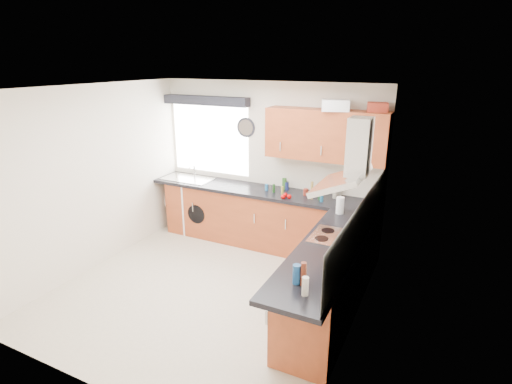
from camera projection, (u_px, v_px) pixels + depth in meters
The scene contains 40 objects.
ground_plane at pixel (209, 290), 5.09m from camera, with size 3.60×3.60×0.00m, color beige.
ceiling at pixel (201, 88), 4.30m from camera, with size 3.60×3.60×0.02m, color white.
wall_back at pixel (268, 164), 6.23m from camera, with size 3.60×0.02×2.50m, color silver.
wall_front at pixel (81, 264), 3.16m from camera, with size 3.60×0.02×2.50m, color silver.
wall_left at pixel (94, 179), 5.44m from camera, with size 0.02×3.60×2.50m, color silver.
wall_right at pixel (359, 223), 3.95m from camera, with size 0.02×3.60×2.50m, color silver.
window at pixel (210, 139), 6.57m from camera, with size 1.40×0.02×1.10m, color white.
window_blind at pixel (206, 101), 6.29m from camera, with size 1.50×0.18×0.14m, color black.
splashback at pixel (364, 219), 4.23m from camera, with size 0.01×3.00×0.54m, color white.
base_cab_back at pixel (254, 217), 6.28m from camera, with size 3.00×0.58×0.86m, color brown.
base_cab_corner at pixel (356, 236), 5.61m from camera, with size 0.60×0.60×0.86m, color brown.
base_cab_right at pixel (330, 282), 4.45m from camera, with size 0.58×2.10×0.86m, color brown.
worktop_back at pixel (260, 191), 6.09m from camera, with size 3.60×0.62×0.05m, color black.
worktop_right at pixel (327, 251), 4.19m from camera, with size 0.62×2.42×0.05m, color black.
sink at pixel (188, 176), 6.62m from camera, with size 0.84×0.46×0.10m, color #BDBDBD, non-canonical shape.
oven at pixel (333, 276), 4.59m from camera, with size 0.56×0.58×0.85m, color black.
hob_plate at pixel (335, 237), 4.43m from camera, with size 0.52×0.52×0.01m, color #BDBDBD.
extractor_hood at pixel (350, 164), 4.12m from camera, with size 0.52×0.78×0.66m, color #BDBDBD, non-canonical shape.
upper_cabinets at pixel (326, 135), 5.51m from camera, with size 1.70×0.35×0.70m, color brown.
washing_machine at pixel (206, 208), 6.67m from camera, with size 0.59×0.57×0.86m, color white.
wall_clock at pixel (246, 128), 6.21m from camera, with size 0.31×0.31×0.04m, color black.
casserole at pixel (335, 105), 5.24m from camera, with size 0.35×0.25×0.15m, color white.
storage_box at pixel (378, 107), 5.15m from camera, with size 0.26×0.22×0.12m, color #AD3422.
utensil_pot at pixel (338, 192), 5.75m from camera, with size 0.11×0.11×0.15m, color gray.
kitchen_roll at pixel (340, 205), 5.10m from camera, with size 0.10×0.10×0.22m, color white.
tomato_cluster at pixel (286, 196), 5.69m from camera, with size 0.14×0.14×0.06m, color #B20303, non-canonical shape.
jar_0 at pixel (284, 184), 6.05m from camera, with size 0.07×0.07×0.18m, color #295B20.
jar_1 at pixel (282, 190), 5.85m from camera, with size 0.04×0.04×0.12m, color olive.
jar_2 at pixel (322, 195), 5.53m from camera, with size 0.05×0.05×0.20m, color navy.
jar_3 at pixel (312, 190), 5.63m from camera, with size 0.04×0.04×0.26m, color olive.
jar_4 at pixel (335, 194), 5.68m from camera, with size 0.07×0.07×0.13m, color #9D9686.
jar_5 at pixel (306, 192), 5.81m from camera, with size 0.08×0.08×0.10m, color maroon.
jar_6 at pixel (320, 191), 5.59m from camera, with size 0.05×0.05×0.26m, color #153B18.
jar_7 at pixel (267, 187), 6.03m from camera, with size 0.05×0.05×0.10m, color #1C5687.
jar_8 at pixel (287, 186), 6.05m from camera, with size 0.07×0.07×0.12m, color navy.
jar_9 at pixel (274, 188), 5.94m from camera, with size 0.04×0.04×0.12m, color #143814.
bottle_0 at pixel (303, 274), 3.46m from camera, with size 0.05×0.05×0.22m, color #5D2313.
bottle_1 at pixel (303, 274), 3.52m from camera, with size 0.05×0.05×0.17m, color brown.
bottle_2 at pixel (305, 286), 3.33m from camera, with size 0.06×0.06×0.17m, color #BDB2A1.
bottle_3 at pixel (297, 274), 3.50m from camera, with size 0.07×0.07×0.18m, color navy.
Camera 1 is at (2.48, -3.73, 2.79)m, focal length 28.00 mm.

